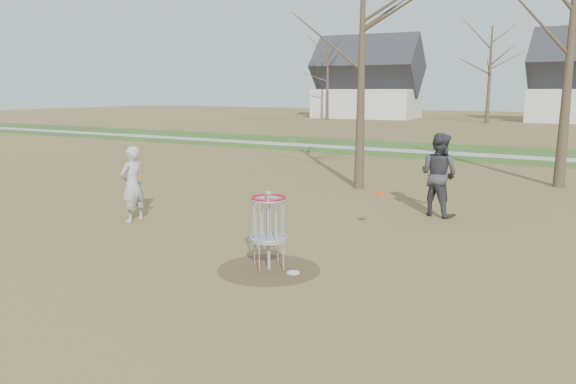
{
  "coord_description": "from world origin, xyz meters",
  "views": [
    {
      "loc": [
        5.07,
        -7.92,
        3.09
      ],
      "look_at": [
        -0.5,
        1.5,
        1.1
      ],
      "focal_mm": 35.0,
      "sensor_mm": 36.0,
      "label": 1
    }
  ],
  "objects_px": {
    "player_standing": "(133,184)",
    "disc_grounded": "(293,273)",
    "player_throwing": "(439,175)",
    "disc_golf_basket": "(269,219)"
  },
  "relations": [
    {
      "from": "disc_grounded",
      "to": "disc_golf_basket",
      "type": "bearing_deg",
      "value": -177.25
    },
    {
      "from": "disc_grounded",
      "to": "player_throwing",
      "type": "bearing_deg",
      "value": 81.97
    },
    {
      "from": "player_throwing",
      "to": "disc_golf_basket",
      "type": "relative_size",
      "value": 1.53
    },
    {
      "from": "player_throwing",
      "to": "disc_golf_basket",
      "type": "distance_m",
      "value": 5.94
    },
    {
      "from": "disc_grounded",
      "to": "disc_golf_basket",
      "type": "relative_size",
      "value": 0.16
    },
    {
      "from": "player_throwing",
      "to": "disc_golf_basket",
      "type": "bearing_deg",
      "value": 94.68
    },
    {
      "from": "disc_grounded",
      "to": "disc_golf_basket",
      "type": "height_order",
      "value": "disc_golf_basket"
    },
    {
      "from": "player_standing",
      "to": "disc_grounded",
      "type": "relative_size",
      "value": 8.16
    },
    {
      "from": "player_standing",
      "to": "disc_grounded",
      "type": "height_order",
      "value": "player_standing"
    },
    {
      "from": "player_throwing",
      "to": "disc_grounded",
      "type": "relative_size",
      "value": 9.38
    }
  ]
}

